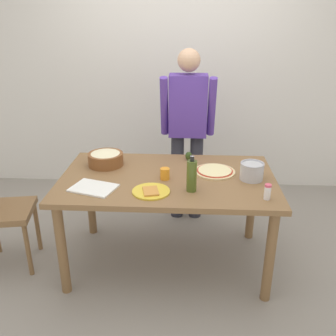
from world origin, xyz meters
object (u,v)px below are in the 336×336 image
object	(u,v)px
olive_oil_bottle	(192,176)
avocado	(189,156)
dining_table	(168,188)
salt_shaker	(268,192)
cutting_board_white	(94,188)
person_cook	(188,126)
popcorn_bowl	(106,158)
steel_pot	(252,171)
pizza_raw_on_board	(215,171)
plate_with_slice	(151,191)
cup_orange	(165,174)

from	to	relation	value
olive_oil_bottle	avocado	bearing A→B (deg)	92.15
dining_table	salt_shaker	xyz separation A→B (m)	(0.67, -0.32, 0.14)
cutting_board_white	olive_oil_bottle	bearing A→B (deg)	0.55
person_cook	avocado	xyz separation A→B (m)	(0.02, -0.40, -0.14)
popcorn_bowl	avocado	bearing A→B (deg)	12.96
salt_shaker	cutting_board_white	distance (m)	1.18
popcorn_bowl	steel_pot	world-z (taller)	steel_pot
dining_table	person_cook	world-z (taller)	person_cook
avocado	olive_oil_bottle	bearing A→B (deg)	-87.85
popcorn_bowl	salt_shaker	bearing A→B (deg)	-24.06
popcorn_bowl	olive_oil_bottle	xyz separation A→B (m)	(0.69, -0.43, 0.05)
dining_table	pizza_raw_on_board	xyz separation A→B (m)	(0.36, 0.10, 0.10)
plate_with_slice	avocado	world-z (taller)	avocado
olive_oil_bottle	cutting_board_white	xyz separation A→B (m)	(-0.68, -0.01, -0.11)
olive_oil_bottle	cup_orange	world-z (taller)	olive_oil_bottle
cutting_board_white	avocado	world-z (taller)	avocado
person_cook	cutting_board_white	size ratio (longest dim) A/B	5.40
popcorn_bowl	cutting_board_white	bearing A→B (deg)	-89.30
person_cook	cup_orange	distance (m)	0.83
pizza_raw_on_board	avocado	distance (m)	0.32
popcorn_bowl	olive_oil_bottle	size ratio (longest dim) A/B	1.09
salt_shaker	popcorn_bowl	bearing A→B (deg)	155.94
pizza_raw_on_board	avocado	size ratio (longest dim) A/B	4.47
cup_orange	avocado	distance (m)	0.44
pizza_raw_on_board	popcorn_bowl	world-z (taller)	popcorn_bowl
plate_with_slice	steel_pot	distance (m)	0.76
cutting_board_white	avocado	size ratio (longest dim) A/B	4.29
steel_pot	popcorn_bowl	bearing A→B (deg)	169.26
pizza_raw_on_board	dining_table	bearing A→B (deg)	-163.65
dining_table	plate_with_slice	bearing A→B (deg)	-110.08
pizza_raw_on_board	cup_orange	xyz separation A→B (m)	(-0.37, -0.15, 0.03)
popcorn_bowl	avocado	xyz separation A→B (m)	(0.66, 0.15, -0.03)
dining_table	salt_shaker	bearing A→B (deg)	-25.64
popcorn_bowl	dining_table	bearing A→B (deg)	-21.91
dining_table	cutting_board_white	distance (m)	0.56
salt_shaker	plate_with_slice	bearing A→B (deg)	175.99
pizza_raw_on_board	salt_shaker	world-z (taller)	salt_shaker
steel_pot	dining_table	bearing A→B (deg)	179.18
steel_pot	cutting_board_white	world-z (taller)	steel_pot
person_cook	pizza_raw_on_board	size ratio (longest dim) A/B	5.18
person_cook	salt_shaker	bearing A→B (deg)	-63.71
popcorn_bowl	cutting_board_white	size ratio (longest dim) A/B	0.93
dining_table	pizza_raw_on_board	bearing A→B (deg)	16.35
cutting_board_white	cup_orange	bearing A→B (deg)	21.47
person_cook	pizza_raw_on_board	world-z (taller)	person_cook
plate_with_slice	olive_oil_bottle	xyz separation A→B (m)	(0.28, 0.04, 0.11)
dining_table	popcorn_bowl	bearing A→B (deg)	158.09
cup_orange	steel_pot	bearing A→B (deg)	3.06
person_cook	olive_oil_bottle	distance (m)	0.99
plate_with_slice	popcorn_bowl	distance (m)	0.63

